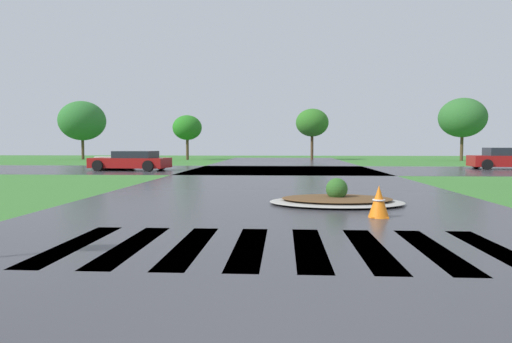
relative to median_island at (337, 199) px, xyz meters
name	(u,v)px	position (x,y,z in m)	size (l,w,h in m)	color
asphalt_roadway	(281,199)	(-1.43, 1.12, -0.12)	(11.19, 80.00, 0.01)	#35353A
asphalt_cross_road	(282,170)	(-1.43, 15.74, -0.12)	(90.00, 10.07, 0.01)	#35353A
crosswalk_stripes	(279,247)	(-1.43, -5.01, -0.12)	(6.75, 2.89, 0.01)	white
median_island	(337,199)	(0.00, 0.00, 0.00)	(3.46, 2.35, 0.68)	#9E9B93
car_silver_hatch	(505,159)	(12.49, 17.56, 0.50)	(4.30, 2.37, 1.34)	maroon
car_white_sedan	(131,161)	(-10.40, 14.68, 0.44)	(4.72, 2.59, 1.16)	maroon
drainage_pipe_stack	(115,163)	(-11.82, 15.74, 0.28)	(2.47, 0.81, 0.80)	#9E9B93
traffic_cone	(379,202)	(0.63, -2.10, 0.21)	(0.44, 0.44, 0.68)	orange
background_treeline	(246,121)	(-5.09, 33.44, 3.77)	(42.16, 5.97, 5.99)	#4C3823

